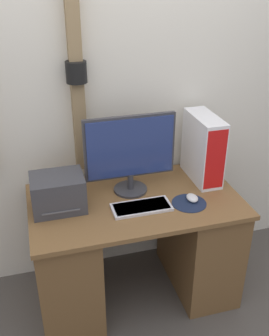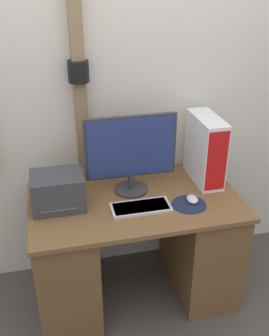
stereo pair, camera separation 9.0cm
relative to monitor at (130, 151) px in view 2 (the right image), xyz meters
name	(u,v)px [view 2 (the right image)]	position (x,y,z in m)	size (l,w,h in m)	color
ground_plane	(149,333)	(0.00, -0.50, -1.08)	(12.00, 12.00, 0.00)	#4C4742
wall_back	(119,94)	(0.00, 0.32, 0.27)	(6.40, 0.18, 2.70)	silver
desk	(135,247)	(0.00, -0.12, -0.67)	(1.34, 0.76, 0.79)	brown
monitor	(130,151)	(0.00, 0.00, 0.00)	(0.59, 0.22, 0.52)	#333338
keyboard	(141,207)	(0.01, -0.23, -0.28)	(0.37, 0.16, 0.02)	silver
mousepad	(189,204)	(0.32, -0.26, -0.28)	(0.22, 0.22, 0.00)	#19233D
mouse	(192,199)	(0.35, -0.23, -0.27)	(0.07, 0.10, 0.04)	silver
computer_tower	(205,149)	(0.52, 0.03, -0.06)	(0.15, 0.39, 0.46)	white
printer	(58,191)	(-0.47, -0.09, -0.18)	(0.32, 0.25, 0.22)	#38383D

